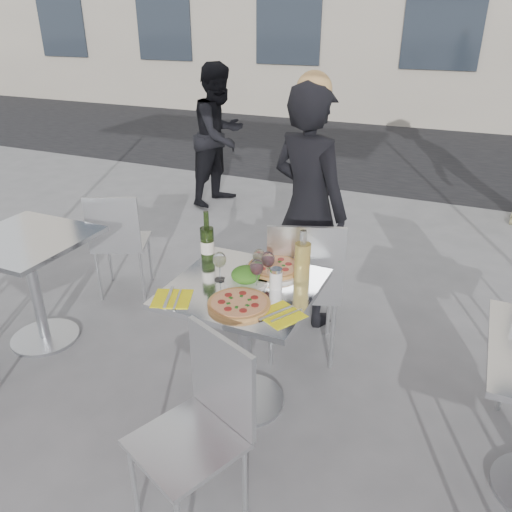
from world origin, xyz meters
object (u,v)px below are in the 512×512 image
at_px(chair_near, 203,418).
at_px(carafe, 302,262).
at_px(side_table_left, 30,268).
at_px(wineglass_red_a, 257,268).
at_px(pizza_near, 239,304).
at_px(side_chair_lfar, 118,237).
at_px(woman_diner, 308,208).
at_px(napkin_left, 172,298).
at_px(wineglass_white_a, 220,261).
at_px(pedestrian_a, 220,136).
at_px(salad_plate, 246,276).
at_px(pizza_far, 274,268).
at_px(chair_far, 304,280).
at_px(sugar_shaker, 276,278).
at_px(napkin_right, 280,314).
at_px(main_table, 244,321).
at_px(wineglass_red_b, 268,260).
at_px(wine_bottle, 207,243).
at_px(wineglass_white_b, 259,258).

height_order(chair_near, carafe, carafe).
relative_size(side_table_left, wineglass_red_a, 4.76).
xyz_separation_m(chair_near, pizza_near, (-0.07, 0.48, 0.25)).
height_order(side_chair_lfar, woman_diner, woman_diner).
distance_m(wineglass_red_a, napkin_left, 0.44).
bearing_deg(wineglass_white_a, pedestrian_a, 117.86).
distance_m(pedestrian_a, salad_plate, 3.42).
relative_size(side_table_left, pizza_near, 2.52).
relative_size(pizza_far, salad_plate, 1.46).
height_order(side_table_left, chair_far, chair_far).
distance_m(sugar_shaker, napkin_left, 0.52).
distance_m(sugar_shaker, napkin_right, 0.26).
xyz_separation_m(main_table, napkin_right, (0.27, -0.18, 0.21)).
distance_m(woman_diner, wineglass_red_b, 0.92).
distance_m(woman_diner, carafe, 0.92).
distance_m(pizza_near, wine_bottle, 0.52).
height_order(chair_far, wineglass_red_a, chair_far).
bearing_deg(pizza_near, side_chair_lfar, 148.16).
distance_m(wine_bottle, sugar_shaker, 0.48).
distance_m(carafe, sugar_shaker, 0.15).
bearing_deg(pizza_far, chair_near, -86.60).
height_order(side_table_left, wineglass_white_b, wineglass_white_b).
relative_size(salad_plate, sugar_shaker, 2.06).
bearing_deg(side_table_left, side_chair_lfar, 79.89).
xyz_separation_m(napkin_left, napkin_right, (0.53, 0.08, 0.00)).
xyz_separation_m(wine_bottle, wineglass_red_a, (0.37, -0.16, -0.00)).
bearing_deg(pizza_near, pedestrian_a, 119.24).
xyz_separation_m(carafe, wineglass_white_b, (-0.23, -0.02, -0.01)).
distance_m(carafe, wineglass_white_a, 0.42).
relative_size(chair_near, carafe, 2.95).
relative_size(chair_far, woman_diner, 0.58).
bearing_deg(napkin_left, chair_near, -68.13).
bearing_deg(woman_diner, pizza_far, 118.66).
relative_size(side_chair_lfar, pizza_near, 2.83).
height_order(wineglass_white_a, wineglass_white_b, same).
bearing_deg(wineglass_red_a, wine_bottle, 156.15).
bearing_deg(wineglass_white_a, chair_far, 60.27).
relative_size(main_table, wine_bottle, 2.54).
bearing_deg(chair_far, wineglass_white_b, 53.18).
height_order(pedestrian_a, wineglass_white_b, pedestrian_a).
height_order(side_chair_lfar, pizza_near, side_chair_lfar).
relative_size(woman_diner, carafe, 5.67).
relative_size(carafe, napkin_left, 1.24).
distance_m(salad_plate, wineglass_white_a, 0.16).
bearing_deg(wineglass_white_b, chair_near, -82.84).
distance_m(chair_far, side_chair_lfar, 1.54).
bearing_deg(pizza_far, main_table, -109.83).
xyz_separation_m(pizza_far, napkin_left, (-0.34, -0.47, -0.01)).
height_order(chair_far, wine_bottle, wine_bottle).
distance_m(salad_plate, napkin_right, 0.35).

